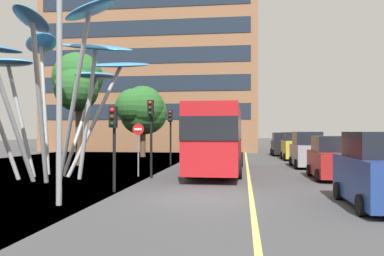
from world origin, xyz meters
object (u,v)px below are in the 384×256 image
at_px(traffic_light_kerb_far, 151,122).
at_px(car_parked_far, 307,151).
at_px(leaf_sculpture, 57,59).
at_px(car_parked_mid, 333,159).
at_px(car_far_side, 281,145).
at_px(pedestrian, 189,161).
at_px(car_side_street, 294,147).
at_px(no_entry_sign, 138,141).
at_px(car_parked_near, 381,172).
at_px(traffic_light_kerb_near, 113,130).
at_px(street_lamp, 71,42).
at_px(red_bus, 218,135).
at_px(traffic_light_island_mid, 170,125).

relative_size(traffic_light_kerb_far, car_parked_far, 0.89).
height_order(leaf_sculpture, car_parked_mid, leaf_sculpture).
bearing_deg(car_parked_mid, car_far_side, 92.03).
bearing_deg(car_parked_mid, pedestrian, -176.19).
bearing_deg(car_side_street, no_entry_sign, -125.93).
bearing_deg(pedestrian, traffic_light_kerb_far, -169.00).
bearing_deg(car_parked_far, pedestrian, -134.82).
distance_m(car_parked_mid, pedestrian, 7.02).
relative_size(car_side_street, car_far_side, 0.97).
height_order(pedestrian, no_entry_sign, no_entry_sign).
distance_m(leaf_sculpture, car_parked_near, 15.63).
bearing_deg(leaf_sculpture, pedestrian, 4.39).
relative_size(traffic_light_kerb_near, car_side_street, 0.81).
height_order(car_far_side, street_lamp, street_lamp).
height_order(red_bus, traffic_light_island_mid, red_bus).
bearing_deg(car_side_street, car_parked_near, -89.98).
height_order(car_parked_far, car_far_side, car_parked_far).
xyz_separation_m(car_parked_mid, car_side_street, (-0.18, 13.15, 0.08)).
relative_size(car_side_street, street_lamp, 0.50).
relative_size(traffic_light_kerb_near, car_parked_mid, 0.85).
bearing_deg(leaf_sculpture, car_parked_near, -24.63).
xyz_separation_m(car_parked_mid, street_lamp, (-9.69, -8.04, 4.16)).
height_order(street_lamp, pedestrian, street_lamp).
distance_m(red_bus, traffic_light_kerb_far, 4.74).
bearing_deg(pedestrian, traffic_light_island_mid, 107.50).
bearing_deg(traffic_light_island_mid, car_side_street, 35.46).
height_order(traffic_light_kerb_far, car_far_side, traffic_light_kerb_far).
bearing_deg(red_bus, traffic_light_island_mid, 131.36).
bearing_deg(traffic_light_kerb_far, car_parked_far, 39.78).
height_order(traffic_light_kerb_far, pedestrian, traffic_light_kerb_far).
distance_m(leaf_sculpture, pedestrian, 8.43).
bearing_deg(no_entry_sign, car_side_street, 54.07).
distance_m(car_parked_far, pedestrian, 9.60).
bearing_deg(car_far_side, pedestrian, -108.14).
bearing_deg(pedestrian, car_far_side, 71.86).
distance_m(traffic_light_kerb_near, car_parked_mid, 10.73).
relative_size(car_parked_mid, pedestrian, 2.32).
relative_size(leaf_sculpture, car_far_side, 2.77).
xyz_separation_m(street_lamp, no_entry_sign, (-0.01, 8.06, -3.34)).
bearing_deg(car_parked_far, traffic_light_island_mid, 177.83).
relative_size(red_bus, traffic_light_island_mid, 3.09).
height_order(car_far_side, no_entry_sign, no_entry_sign).
height_order(car_side_street, street_lamp, street_lamp).
bearing_deg(no_entry_sign, leaf_sculpture, -165.98).
bearing_deg(street_lamp, red_bus, 69.88).
height_order(leaf_sculpture, pedestrian, leaf_sculpture).
bearing_deg(car_parked_near, car_side_street, 90.02).
bearing_deg(car_parked_near, car_far_side, 91.08).
xyz_separation_m(car_parked_near, car_side_street, (-0.01, 20.31, -0.02)).
height_order(car_parked_near, pedestrian, car_parked_near).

